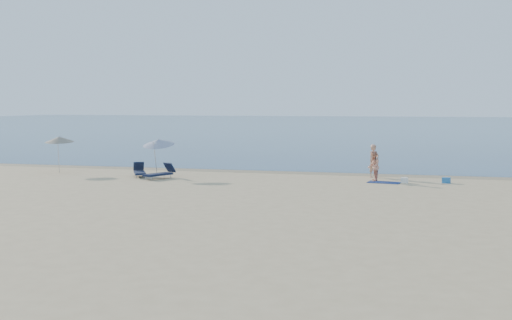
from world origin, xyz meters
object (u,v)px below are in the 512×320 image
(blue_cooler, at_px, (446,180))
(umbrella_near, at_px, (158,142))
(person_right, at_px, (373,166))
(person_left, at_px, (374,161))

(blue_cooler, relative_size, umbrella_near, 0.18)
(person_right, distance_m, blue_cooler, 3.69)
(person_right, height_order, blue_cooler, person_right)
(person_left, xyz_separation_m, person_right, (0.12, -1.76, -0.12))
(person_left, distance_m, umbrella_near, 11.79)
(person_left, distance_m, person_right, 1.77)
(blue_cooler, height_order, umbrella_near, umbrella_near)
(person_right, xyz_separation_m, blue_cooler, (3.63, 0.14, -0.63))
(blue_cooler, bearing_deg, person_left, 165.78)
(blue_cooler, bearing_deg, umbrella_near, -166.97)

